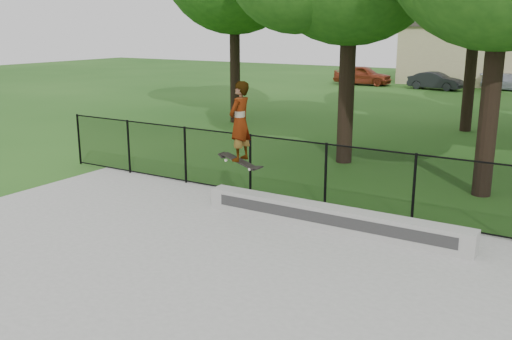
# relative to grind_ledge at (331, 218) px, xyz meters

# --- Properties ---
(ground) EXTENTS (100.00, 100.00, 0.00)m
(ground) POSITION_rel_grind_ledge_xyz_m (-0.69, -4.70, -0.29)
(ground) COLOR #1E4C15
(ground) RESTS_ON ground
(concrete_slab) EXTENTS (14.00, 12.00, 0.06)m
(concrete_slab) POSITION_rel_grind_ledge_xyz_m (-0.69, -4.70, -0.26)
(concrete_slab) COLOR gray
(concrete_slab) RESTS_ON ground
(grind_ledge) EXTENTS (5.70, 0.40, 0.46)m
(grind_ledge) POSITION_rel_grind_ledge_xyz_m (0.00, 0.00, 0.00)
(grind_ledge) COLOR #A7A6A2
(grind_ledge) RESTS_ON concrete_slab
(car_a) EXTENTS (4.05, 1.79, 1.37)m
(car_a) POSITION_rel_grind_ledge_xyz_m (-10.40, 28.30, 0.39)
(car_a) COLOR maroon
(car_a) RESTS_ON ground
(car_b) EXTENTS (3.26, 1.60, 1.14)m
(car_b) POSITION_rel_grind_ledge_xyz_m (-5.20, 27.86, 0.28)
(car_b) COLOR black
(car_b) RESTS_ON ground
(car_c) EXTENTS (3.63, 2.10, 1.08)m
(car_c) POSITION_rel_grind_ledge_xyz_m (-0.89, 29.82, 0.25)
(car_c) COLOR #A0A5B6
(car_c) RESTS_ON ground
(skater_airborne) EXTENTS (0.81, 0.61, 1.88)m
(skater_airborne) POSITION_rel_grind_ledge_xyz_m (-2.00, -0.29, 1.81)
(skater_airborne) COLOR black
(skater_airborne) RESTS_ON ground
(chainlink_fence) EXTENTS (16.06, 0.06, 1.50)m
(chainlink_fence) POSITION_rel_grind_ledge_xyz_m (-0.69, 1.20, 0.52)
(chainlink_fence) COLOR black
(chainlink_fence) RESTS_ON concrete_slab
(distant_building) EXTENTS (12.40, 6.40, 4.30)m
(distant_building) POSITION_rel_grind_ledge_xyz_m (-2.69, 33.30, 1.87)
(distant_building) COLOR beige
(distant_building) RESTS_ON ground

